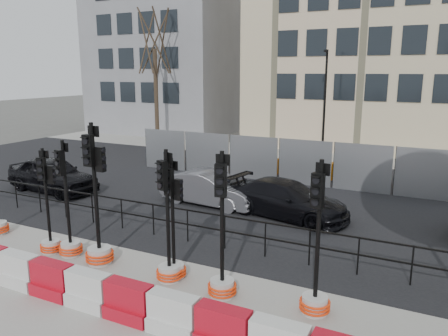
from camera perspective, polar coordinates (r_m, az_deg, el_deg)
The scene contains 21 objects.
ground at distance 12.02m, azimuth -7.75°, elevation -11.50°, with size 120.00×120.00×0.00m, color #51514C.
sidewalk_near at distance 9.96m, azimuth -17.88°, elevation -17.37°, with size 40.00×6.00×0.02m, color gray.
road at distance 17.89m, azimuth 4.89°, elevation -3.25°, with size 40.00×14.00×0.03m, color black.
sidewalk_far at distance 26.26m, azimuth 12.13°, elevation 1.61°, with size 40.00×4.00×0.02m, color gray.
building_grey at distance 37.10m, azimuth -7.03°, elevation 15.77°, with size 11.00×9.06×14.00m.
building_cream at distance 31.58m, azimuth 19.55°, elevation 19.40°, with size 15.00×10.06×18.00m.
kerb_railing at distance 12.71m, azimuth -4.80°, elevation -6.75°, with size 18.00×0.04×1.00m.
heras_fencing at distance 20.29m, azimuth 7.80°, elevation 0.52°, with size 14.33×1.72×2.00m.
lamp_post_far at distance 24.75m, azimuth 13.01°, elevation 8.43°, with size 0.12×0.56×6.00m.
tree_bare_far at distance 30.04m, azimuth -9.08°, elevation 15.82°, with size 2.00×2.00×9.00m.
barrier_row at distance 9.92m, azimuth -17.20°, elevation -15.13°, with size 15.70×0.50×0.80m.
traffic_signal_b at distance 12.84m, azimuth -21.82°, elevation -7.40°, with size 0.57×0.57×2.92m.
traffic_signal_c at distance 12.48m, azimuth -19.57°, elevation -7.99°, with size 0.62×0.62×3.16m.
traffic_signal_d at distance 11.66m, azimuth -16.12°, elevation -8.05°, with size 0.72×0.72×3.67m.
traffic_signal_e at distance 10.52m, azimuth -7.27°, elevation -11.22°, with size 0.63×0.63×3.18m.
traffic_signal_f at distance 10.61m, azimuth -6.58°, elevation -10.72°, with size 0.58×0.58×2.95m.
traffic_signal_g at distance 9.75m, azimuth -0.27°, elevation -12.97°, with size 0.65×0.65×3.28m.
traffic_signal_h at distance 9.32m, azimuth 11.85°, elevation -14.59°, with size 0.64×0.64×3.24m.
car_a at distance 19.24m, azimuth -21.49°, elevation -0.82°, with size 4.32×2.06×1.43m, color black.
car_b at distance 16.16m, azimuth -1.75°, elevation -2.67°, with size 3.93×1.64×1.26m, color #545459.
car_c at distance 14.98m, azimuth 8.24°, elevation -4.06°, with size 4.55×2.51×1.25m, color black.
Camera 1 is at (6.25, -9.03, 4.89)m, focal length 35.00 mm.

